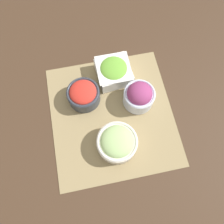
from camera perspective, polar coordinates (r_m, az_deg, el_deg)
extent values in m
plane|color=#422D1E|center=(0.80, 0.00, -0.82)|extent=(3.00, 3.00, 0.00)
cube|color=#937F56|center=(0.80, 0.00, -0.77)|extent=(0.47, 0.44, 0.00)
cylinder|color=#333842|center=(0.80, -7.37, 4.33)|extent=(0.12, 0.12, 0.06)
torus|color=#333842|center=(0.78, -7.63, 5.18)|extent=(0.12, 0.12, 0.01)
ellipsoid|color=red|center=(0.78, -7.63, 5.18)|extent=(0.10, 0.10, 0.03)
cylinder|color=silver|center=(0.79, 6.96, 3.83)|extent=(0.11, 0.11, 0.06)
torus|color=silver|center=(0.77, 7.23, 4.78)|extent=(0.11, 0.11, 0.01)
ellipsoid|color=#93386B|center=(0.77, 7.23, 4.78)|extent=(0.09, 0.09, 0.07)
cylinder|color=silver|center=(0.74, 1.32, -8.13)|extent=(0.14, 0.14, 0.06)
torus|color=silver|center=(0.71, 1.37, -7.66)|extent=(0.13, 0.13, 0.01)
ellipsoid|color=#A8CC7F|center=(0.71, 1.37, -7.66)|extent=(0.11, 0.11, 0.04)
cube|color=white|center=(0.84, 0.41, 10.31)|extent=(0.13, 0.13, 0.06)
cube|color=white|center=(0.81, 0.43, 11.37)|extent=(0.12, 0.12, 0.00)
ellipsoid|color=#6BAD38|center=(0.82, 0.43, 11.30)|extent=(0.10, 0.10, 0.03)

